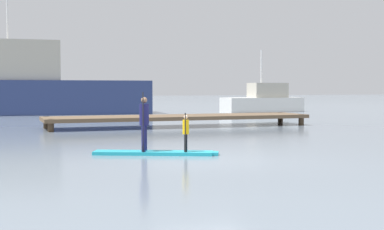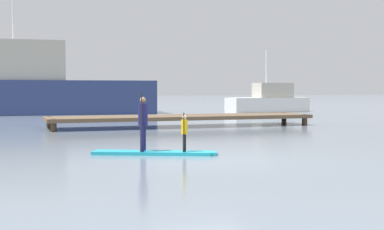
% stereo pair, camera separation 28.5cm
% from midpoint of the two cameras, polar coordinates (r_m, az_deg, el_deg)
% --- Properties ---
extents(ground_plane, '(240.00, 240.00, 0.00)m').
position_cam_midpoint_polar(ground_plane, '(14.93, 0.94, -4.65)').
color(ground_plane, slate).
extents(paddleboard_near, '(3.56, 1.98, 0.10)m').
position_cam_midpoint_polar(paddleboard_near, '(16.05, -4.31, -3.96)').
color(paddleboard_near, '#1E9EB2').
rests_on(paddleboard_near, ground).
extents(paddler_adult, '(0.37, 0.47, 1.73)m').
position_cam_midpoint_polar(paddler_adult, '(16.01, -5.52, -0.54)').
color(paddler_adult, '#19194C').
rests_on(paddler_adult, paddleboard_near).
extents(paddler_child_solo, '(0.25, 0.36, 1.13)m').
position_cam_midpoint_polar(paddler_child_solo, '(15.87, -1.18, -1.69)').
color(paddler_child_solo, black).
rests_on(paddler_child_solo, paddleboard_near).
extents(fishing_boat_white_large, '(15.22, 5.57, 11.19)m').
position_cam_midpoint_polar(fishing_boat_white_large, '(42.29, -15.59, 2.71)').
color(fishing_boat_white_large, navy).
rests_on(fishing_boat_white_large, ground).
extents(motor_boat_small_navy, '(6.85, 2.51, 5.02)m').
position_cam_midpoint_polar(motor_boat_small_navy, '(44.85, 7.29, 1.47)').
color(motor_boat_small_navy, silver).
rests_on(motor_boat_small_navy, ground).
extents(floating_dock, '(13.37, 2.81, 0.57)m').
position_cam_midpoint_polar(floating_dock, '(27.49, -1.66, -0.25)').
color(floating_dock, brown).
rests_on(floating_dock, ground).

